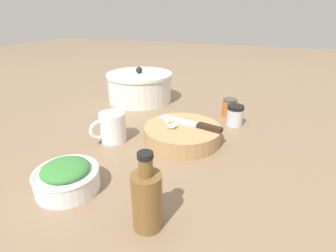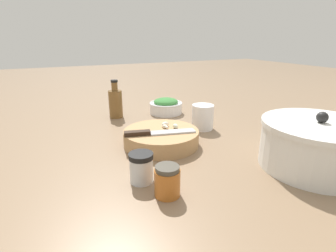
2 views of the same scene
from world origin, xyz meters
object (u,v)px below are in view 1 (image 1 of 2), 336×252
garlic_cloves (171,125)px  herb_bowl (67,177)px  cutting_board (182,134)px  oil_bottle (147,199)px  stock_pot (140,87)px  spice_jar (235,115)px  coffee_mug (112,127)px  honey_jar (230,108)px  chef_knife (193,124)px

garlic_cloves → herb_bowl: bearing=156.2°
cutting_board → herb_bowl: herb_bowl is taller
herb_bowl → oil_bottle: (-0.03, -0.22, 0.03)m
oil_bottle → stock_pot: size_ratio=0.56×
spice_jar → stock_pot: stock_pot is taller
garlic_cloves → coffee_mug: size_ratio=0.51×
cutting_board → spice_jar: bearing=-35.7°
coffee_mug → honey_jar: coffee_mug is taller
chef_knife → herb_bowl: bearing=164.0°
cutting_board → chef_knife: (0.02, -0.03, 0.03)m
stock_pot → garlic_cloves: bearing=-140.0°
cutting_board → oil_bottle: bearing=-171.8°
chef_knife → garlic_cloves: bearing=136.4°
chef_knife → oil_bottle: oil_bottle is taller
cutting_board → honey_jar: (0.26, -0.10, 0.01)m
honey_jar → garlic_cloves: bearing=154.5°
chef_knife → coffee_mug: size_ratio=2.05×
chef_knife → honey_jar: 0.25m
coffee_mug → oil_bottle: (-0.28, -0.25, 0.02)m
oil_bottle → stock_pot: bearing=28.0°
coffee_mug → oil_bottle: size_ratio=0.66×
cutting_board → coffee_mug: (-0.08, 0.20, 0.02)m
herb_bowl → stock_pot: size_ratio=0.51×
chef_knife → spice_jar: size_ratio=2.99×
cutting_board → coffee_mug: bearing=111.0°
coffee_mug → stock_pot: (0.38, 0.10, 0.02)m
chef_knife → stock_pot: 0.44m
spice_jar → coffee_mug: 0.42m
oil_bottle → herb_bowl: bearing=81.1°
cutting_board → spice_jar: size_ratio=3.26×
garlic_cloves → stock_pot: (0.32, 0.27, 0.01)m
chef_knife → herb_bowl: herb_bowl is taller
honey_jar → stock_pot: size_ratio=0.24×
oil_bottle → chef_knife: bearing=3.6°
chef_knife → garlic_cloves: 0.07m
cutting_board → garlic_cloves: (-0.02, 0.03, 0.03)m
chef_knife → spice_jar: 0.19m
herb_bowl → stock_pot: bearing=12.2°
spice_jar → cutting_board: bearing=144.3°
herb_bowl → honey_jar: 0.64m
garlic_cloves → honey_jar: (0.28, -0.13, -0.02)m
garlic_cloves → herb_bowl: herb_bowl is taller
coffee_mug → honey_jar: (0.34, -0.30, -0.01)m
herb_bowl → spice_jar: spice_jar is taller
spice_jar → coffee_mug: (-0.26, 0.33, 0.01)m
cutting_board → garlic_cloves: garlic_cloves is taller
cutting_board → stock_pot: stock_pot is taller
honey_jar → herb_bowl: bearing=155.4°
herb_bowl → honey_jar: size_ratio=2.10×
oil_bottle → honey_jar: bearing=-4.6°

